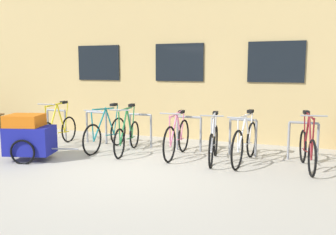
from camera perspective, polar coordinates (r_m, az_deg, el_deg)
ground_plane at (r=6.69m, az=-7.29°, el=-8.30°), size 42.00×42.00×0.00m
storefront_building at (r=12.46m, az=6.71°, el=13.91°), size 28.00×6.36×6.34m
bike_rack at (r=8.23m, az=-0.63°, el=-1.68°), size 6.60×0.05×0.80m
bicycle_yellow at (r=9.00m, az=-17.08°, el=-1.91°), size 0.44×1.61×1.07m
bicycle_teal at (r=8.31m, az=-9.84°, el=-2.44°), size 0.44×1.78×1.05m
bicycle_silver at (r=7.26m, az=7.26°, el=-3.99°), size 0.44×1.64×1.00m
bicycle_maroon at (r=7.15m, az=21.30°, el=-4.60°), size 0.44×1.62×1.08m
bicycle_green at (r=7.96m, az=-6.49°, el=-2.91°), size 0.44×1.66×1.07m
bicycle_pink at (r=7.58m, az=1.45°, el=-3.26°), size 0.44×1.70×0.99m
bicycle_white at (r=7.23m, az=12.16°, el=-3.88°), size 0.44×1.84×1.03m
bike_trailer at (r=7.77m, az=-21.27°, el=-2.80°), size 1.48×0.83×0.95m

